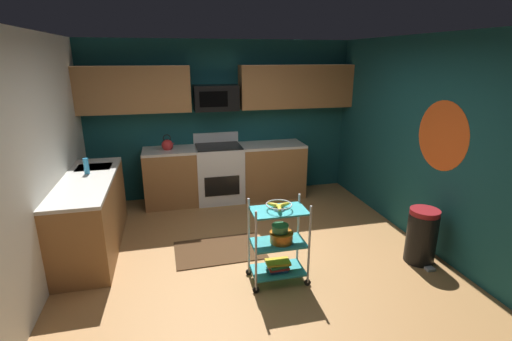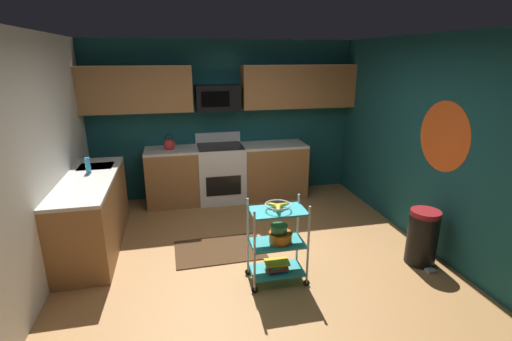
{
  "view_description": "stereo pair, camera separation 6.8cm",
  "coord_description": "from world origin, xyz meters",
  "px_view_note": "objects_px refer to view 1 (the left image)",
  "views": [
    {
      "loc": [
        -0.9,
        -3.76,
        2.34
      ],
      "look_at": [
        0.08,
        0.28,
        1.05
      ],
      "focal_mm": 25.93,
      "sensor_mm": 36.0,
      "label": 1
    },
    {
      "loc": [
        -0.83,
        -3.78,
        2.34
      ],
      "look_at": [
        0.08,
        0.28,
        1.05
      ],
      "focal_mm": 25.93,
      "sensor_mm": 36.0,
      "label": 2
    }
  ],
  "objects_px": {
    "trash_can": "(422,236)",
    "microwave": "(216,98)",
    "kettle": "(167,145)",
    "mixing_bowl_small": "(280,228)",
    "book_stack": "(278,265)",
    "oven_range": "(219,172)",
    "fruit_bowl": "(279,206)",
    "rolling_cart": "(278,243)",
    "dish_soap_bottle": "(86,166)",
    "mixing_bowl_large": "(281,237)"
  },
  "relations": [
    {
      "from": "trash_can",
      "to": "mixing_bowl_large",
      "type": "bearing_deg",
      "value": 179.55
    },
    {
      "from": "oven_range",
      "to": "dish_soap_bottle",
      "type": "relative_size",
      "value": 5.5
    },
    {
      "from": "trash_can",
      "to": "book_stack",
      "type": "bearing_deg",
      "value": 179.56
    },
    {
      "from": "microwave",
      "to": "kettle",
      "type": "height_order",
      "value": "microwave"
    },
    {
      "from": "trash_can",
      "to": "rolling_cart",
      "type": "bearing_deg",
      "value": 179.56
    },
    {
      "from": "mixing_bowl_large",
      "to": "kettle",
      "type": "relative_size",
      "value": 0.95
    },
    {
      "from": "oven_range",
      "to": "fruit_bowl",
      "type": "bearing_deg",
      "value": -83.86
    },
    {
      "from": "microwave",
      "to": "dish_soap_bottle",
      "type": "height_order",
      "value": "microwave"
    },
    {
      "from": "trash_can",
      "to": "microwave",
      "type": "bearing_deg",
      "value": 127.47
    },
    {
      "from": "mixing_bowl_large",
      "to": "book_stack",
      "type": "relative_size",
      "value": 0.94
    },
    {
      "from": "microwave",
      "to": "fruit_bowl",
      "type": "height_order",
      "value": "microwave"
    },
    {
      "from": "fruit_bowl",
      "to": "mixing_bowl_large",
      "type": "height_order",
      "value": "fruit_bowl"
    },
    {
      "from": "mixing_bowl_large",
      "to": "book_stack",
      "type": "distance_m",
      "value": 0.34
    },
    {
      "from": "rolling_cart",
      "to": "mixing_bowl_small",
      "type": "xyz_separation_m",
      "value": [
        0.02,
        0.01,
        0.17
      ]
    },
    {
      "from": "book_stack",
      "to": "kettle",
      "type": "distance_m",
      "value": 2.85
    },
    {
      "from": "mixing_bowl_large",
      "to": "kettle",
      "type": "distance_m",
      "value": 2.79
    },
    {
      "from": "mixing_bowl_large",
      "to": "trash_can",
      "type": "height_order",
      "value": "trash_can"
    },
    {
      "from": "oven_range",
      "to": "trash_can",
      "type": "bearing_deg",
      "value": -51.41
    },
    {
      "from": "mixing_bowl_large",
      "to": "dish_soap_bottle",
      "type": "bearing_deg",
      "value": 145.27
    },
    {
      "from": "microwave",
      "to": "book_stack",
      "type": "relative_size",
      "value": 2.62
    },
    {
      "from": "book_stack",
      "to": "fruit_bowl",
      "type": "bearing_deg",
      "value": 0.0
    },
    {
      "from": "fruit_bowl",
      "to": "rolling_cart",
      "type": "bearing_deg",
      "value": 180.0
    },
    {
      "from": "mixing_bowl_small",
      "to": "trash_can",
      "type": "height_order",
      "value": "trash_can"
    },
    {
      "from": "oven_range",
      "to": "microwave",
      "type": "xyz_separation_m",
      "value": [
        -0.0,
        0.1,
        1.22
      ]
    },
    {
      "from": "microwave",
      "to": "mixing_bowl_large",
      "type": "height_order",
      "value": "microwave"
    },
    {
      "from": "rolling_cart",
      "to": "kettle",
      "type": "bearing_deg",
      "value": 113.2
    },
    {
      "from": "mixing_bowl_small",
      "to": "microwave",
      "type": "bearing_deg",
      "value": 96.36
    },
    {
      "from": "oven_range",
      "to": "mixing_bowl_large",
      "type": "height_order",
      "value": "oven_range"
    },
    {
      "from": "trash_can",
      "to": "mixing_bowl_small",
      "type": "bearing_deg",
      "value": 179.33
    },
    {
      "from": "rolling_cart",
      "to": "fruit_bowl",
      "type": "distance_m",
      "value": 0.42
    },
    {
      "from": "rolling_cart",
      "to": "mixing_bowl_large",
      "type": "xyz_separation_m",
      "value": [
        0.03,
        0.0,
        0.07
      ]
    },
    {
      "from": "microwave",
      "to": "kettle",
      "type": "xyz_separation_m",
      "value": [
        -0.81,
        -0.11,
        -0.7
      ]
    },
    {
      "from": "microwave",
      "to": "rolling_cart",
      "type": "relative_size",
      "value": 0.77
    },
    {
      "from": "mixing_bowl_small",
      "to": "book_stack",
      "type": "height_order",
      "value": "mixing_bowl_small"
    },
    {
      "from": "fruit_bowl",
      "to": "oven_range",
      "type": "bearing_deg",
      "value": 96.14
    },
    {
      "from": "fruit_bowl",
      "to": "mixing_bowl_small",
      "type": "xyz_separation_m",
      "value": [
        0.02,
        0.01,
        -0.26
      ]
    },
    {
      "from": "microwave",
      "to": "trash_can",
      "type": "bearing_deg",
      "value": -52.53
    },
    {
      "from": "kettle",
      "to": "dish_soap_bottle",
      "type": "xyz_separation_m",
      "value": [
        -1.0,
        -1.05,
        0.02
      ]
    },
    {
      "from": "microwave",
      "to": "kettle",
      "type": "relative_size",
      "value": 2.65
    },
    {
      "from": "rolling_cart",
      "to": "kettle",
      "type": "relative_size",
      "value": 3.47
    },
    {
      "from": "fruit_bowl",
      "to": "trash_can",
      "type": "height_order",
      "value": "fruit_bowl"
    },
    {
      "from": "oven_range",
      "to": "fruit_bowl",
      "type": "height_order",
      "value": "oven_range"
    },
    {
      "from": "mixing_bowl_large",
      "to": "dish_soap_bottle",
      "type": "relative_size",
      "value": 1.26
    },
    {
      "from": "oven_range",
      "to": "trash_can",
      "type": "xyz_separation_m",
      "value": [
        2.02,
        -2.53,
        -0.15
      ]
    },
    {
      "from": "rolling_cart",
      "to": "dish_soap_bottle",
      "type": "distance_m",
      "value": 2.61
    },
    {
      "from": "mixing_bowl_small",
      "to": "dish_soap_bottle",
      "type": "height_order",
      "value": "dish_soap_bottle"
    },
    {
      "from": "microwave",
      "to": "rolling_cart",
      "type": "xyz_separation_m",
      "value": [
        0.27,
        -2.62,
        -1.25
      ]
    },
    {
      "from": "oven_range",
      "to": "fruit_bowl",
      "type": "xyz_separation_m",
      "value": [
        0.27,
        -2.52,
        0.4
      ]
    },
    {
      "from": "rolling_cart",
      "to": "mixing_bowl_large",
      "type": "height_order",
      "value": "rolling_cart"
    },
    {
      "from": "kettle",
      "to": "trash_can",
      "type": "bearing_deg",
      "value": -41.8
    }
  ]
}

